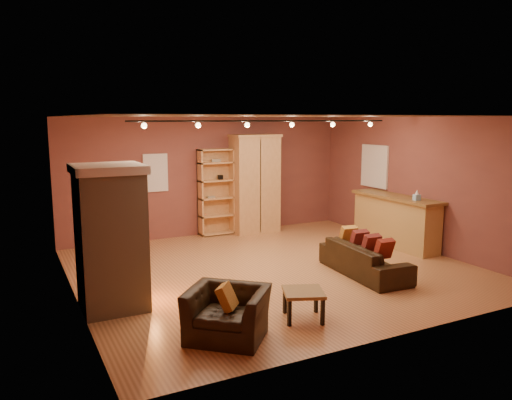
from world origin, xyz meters
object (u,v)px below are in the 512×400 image
fireplace (111,238)px  coffee_table (303,295)px  armoire (255,183)px  armchair (227,305)px  bar_counter (395,220)px  loveseat (365,253)px  bookcase (215,191)px

fireplace → coffee_table: bearing=-35.9°
fireplace → armoire: bearing=40.7°
armoire → armchair: armoire is taller
bar_counter → loveseat: 2.36m
bookcase → bar_counter: 4.20m
coffee_table → bookcase: bearing=80.5°
fireplace → armoire: 5.44m
bar_counter → armoire: bearing=129.1°
fireplace → bar_counter: 6.33m
bookcase → loveseat: (1.16, -4.15, -0.66)m
armchair → coffee_table: armchair is taller
fireplace → bookcase: 4.89m
fireplace → armoire: (4.12, 3.55, 0.14)m
armoire → coffee_table: armoire is taller
fireplace → armchair: bearing=-57.6°
armoire → armchair: (-3.04, -5.24, -0.77)m
bar_counter → coffee_table: bar_counter is taller
bar_counter → fireplace: bearing=-171.5°
fireplace → armoire: armoire is taller
armoire → coffee_table: 5.57m
bar_counter → coffee_table: 4.74m
fireplace → bar_counter: fireplace is taller
loveseat → coffee_table: 2.39m
armoire → fireplace: bearing=-139.3°
bookcase → armchair: 5.85m
bookcase → loveseat: bearing=-74.4°
loveseat → bar_counter: bearing=-50.8°
armoire → loveseat: bearing=-87.2°
coffee_table → bar_counter: bearing=32.7°
armoire → bookcase: bearing=168.6°
armoire → armchair: bearing=-120.1°
armchair → armoire: bearing=101.2°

